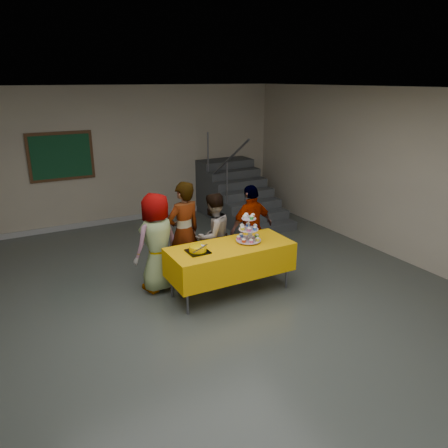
% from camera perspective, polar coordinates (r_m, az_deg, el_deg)
% --- Properties ---
extents(room_shell, '(10.00, 10.04, 3.02)m').
position_cam_1_polar(room_shell, '(5.18, -1.41, 7.38)').
color(room_shell, '#4C514C').
rests_on(room_shell, ground).
extents(bake_table, '(1.88, 0.78, 0.77)m').
position_cam_1_polar(bake_table, '(6.56, 0.83, -4.58)').
color(bake_table, '#595960').
rests_on(bake_table, ground).
extents(cupcake_stand, '(0.38, 0.38, 0.44)m').
position_cam_1_polar(cupcake_stand, '(6.58, 3.23, -0.91)').
color(cupcake_stand, silver).
rests_on(cupcake_stand, bake_table).
extents(bear_cake, '(0.32, 0.36, 0.12)m').
position_cam_1_polar(bear_cake, '(6.23, -3.45, -3.18)').
color(bear_cake, black).
rests_on(bear_cake, bake_table).
extents(schoolchild_a, '(0.87, 0.70, 1.53)m').
position_cam_1_polar(schoolchild_a, '(6.69, -8.75, -2.40)').
color(schoolchild_a, slate).
rests_on(schoolchild_a, ground).
extents(schoolchild_b, '(0.67, 0.51, 1.64)m').
position_cam_1_polar(schoolchild_b, '(6.92, -5.25, -1.06)').
color(schoolchild_b, slate).
rests_on(schoolchild_b, ground).
extents(schoolchild_c, '(0.81, 0.71, 1.41)m').
position_cam_1_polar(schoolchild_c, '(7.06, -1.45, -1.57)').
color(schoolchild_c, slate).
rests_on(schoolchild_c, ground).
extents(schoolchild_d, '(0.91, 0.49, 1.49)m').
position_cam_1_polar(schoolchild_d, '(7.32, 3.60, -0.56)').
color(schoolchild_d, '#5C5C65').
rests_on(schoolchild_d, ground).
extents(staircase, '(1.30, 2.40, 2.04)m').
position_cam_1_polar(staircase, '(10.32, 1.62, 3.68)').
color(staircase, '#424447').
rests_on(staircase, ground).
extents(noticeboard, '(1.30, 0.05, 1.00)m').
position_cam_1_polar(noticeboard, '(9.68, -20.51, 8.27)').
color(noticeboard, '#472B16').
rests_on(noticeboard, ground).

